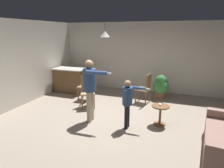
{
  "coord_description": "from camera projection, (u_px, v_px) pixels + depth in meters",
  "views": [
    {
      "loc": [
        1.7,
        -4.59,
        2.32
      ],
      "look_at": [
        -0.03,
        0.13,
        1.0
      ],
      "focal_mm": 31.92,
      "sensor_mm": 36.0,
      "label": 1
    }
  ],
  "objects": [
    {
      "name": "dining_chair_near_wall",
      "position": [
        88.0,
        90.0,
        6.23
      ],
      "size": [
        0.57,
        0.57,
        1.0
      ],
      "rotation": [
        0.0,
        0.0,
        3.65
      ],
      "color": "brown",
      "rests_on": "ground"
    },
    {
      "name": "spare_remote_on_table",
      "position": [
        160.0,
        105.0,
        5.04
      ],
      "size": [
        0.07,
        0.13,
        0.04
      ],
      "primitive_type": "cube",
      "rotation": [
        0.0,
        0.0,
        0.28
      ],
      "color": "white",
      "rests_on": "side_table_by_couch"
    },
    {
      "name": "side_table_by_couch",
      "position": [
        160.0,
        113.0,
        5.06
      ],
      "size": [
        0.44,
        0.44,
        0.52
      ],
      "color": "brown",
      "rests_on": "ground"
    },
    {
      "name": "wall_back",
      "position": [
        139.0,
        57.0,
        7.89
      ],
      "size": [
        6.4,
        0.1,
        2.7
      ],
      "primitive_type": "cube",
      "color": "silver",
      "rests_on": "ground"
    },
    {
      "name": "dining_chair_centre_back",
      "position": [
        87.0,
        85.0,
        6.86
      ],
      "size": [
        0.43,
        0.43,
        1.0
      ],
      "rotation": [
        0.0,
        0.0,
        1.6
      ],
      "color": "brown",
      "rests_on": "ground"
    },
    {
      "name": "dining_chair_by_counter",
      "position": [
        145.0,
        87.0,
        6.55
      ],
      "size": [
        0.49,
        0.49,
        1.0
      ],
      "rotation": [
        0.0,
        0.0,
        1.39
      ],
      "color": "brown",
      "rests_on": "ground"
    },
    {
      "name": "person_adult",
      "position": [
        90.0,
        84.0,
        5.11
      ],
      "size": [
        0.82,
        0.48,
        1.64
      ],
      "rotation": [
        0.0,
        0.0,
        -1.53
      ],
      "color": "tan",
      "rests_on": "ground"
    },
    {
      "name": "ceiling_light_pendant",
      "position": [
        105.0,
        34.0,
        6.55
      ],
      "size": [
        0.32,
        0.32,
        0.55
      ],
      "color": "silver"
    },
    {
      "name": "kitchen_counter",
      "position": [
        70.0,
        80.0,
        7.8
      ],
      "size": [
        1.26,
        0.66,
        0.95
      ],
      "color": "brown",
      "rests_on": "ground"
    },
    {
      "name": "ground",
      "position": [
        111.0,
        121.0,
        5.33
      ],
      "size": [
        7.68,
        7.68,
        0.0
      ],
      "primitive_type": "plane",
      "color": "gray"
    },
    {
      "name": "potted_plant_corner",
      "position": [
        161.0,
        86.0,
        7.02
      ],
      "size": [
        0.56,
        0.56,
        0.87
      ],
      "color": "brown",
      "rests_on": "ground"
    },
    {
      "name": "person_child",
      "position": [
        128.0,
        99.0,
        4.79
      ],
      "size": [
        0.63,
        0.35,
        1.21
      ],
      "rotation": [
        0.0,
        0.0,
        -1.61
      ],
      "color": "black",
      "rests_on": "ground"
    },
    {
      "name": "wall_left",
      "position": [
        13.0,
        65.0,
        6.05
      ],
      "size": [
        0.1,
        6.4,
        2.7
      ],
      "primitive_type": "cube",
      "color": "silver",
      "rests_on": "ground"
    }
  ]
}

